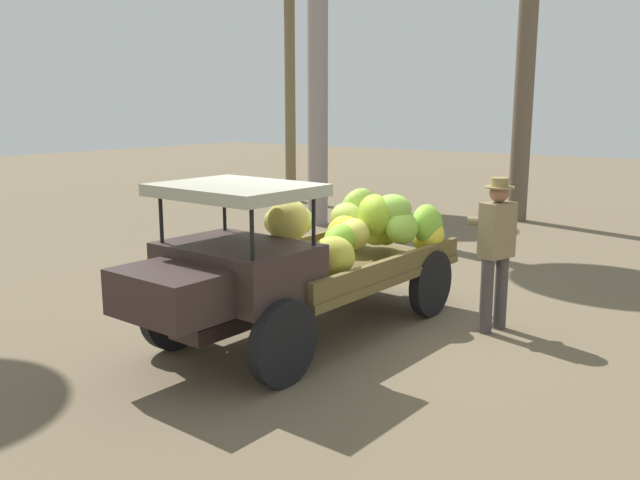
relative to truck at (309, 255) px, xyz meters
The scene contains 3 objects.
ground_plane 1.15m from the truck, behind, with size 60.00×60.00×0.00m, color brown.
truck is the anchor object (origin of this frame).
farmer 2.18m from the truck, 128.90° to the left, with size 0.55×0.51×1.83m.
Camera 1 is at (6.65, 4.55, 2.63)m, focal length 37.61 mm.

